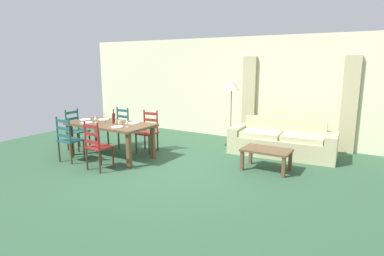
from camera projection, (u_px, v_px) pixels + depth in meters
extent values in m
cube|color=#30563A|center=(157.00, 168.00, 6.37)|extent=(9.60, 9.60, 0.02)
cube|color=beige|center=(228.00, 88.00, 8.87)|extent=(9.60, 0.16, 2.70)
cube|color=tan|center=(249.00, 99.00, 8.47)|extent=(0.35, 0.08, 2.20)
cube|color=tan|center=(349.00, 105.00, 7.26)|extent=(0.35, 0.08, 2.20)
cube|color=brown|center=(110.00, 124.00, 6.99)|extent=(1.90, 0.96, 0.05)
cube|color=brown|center=(71.00, 140.00, 7.18)|extent=(0.08, 0.08, 0.70)
cube|color=brown|center=(129.00, 151.00, 6.32)|extent=(0.08, 0.08, 0.70)
cube|color=brown|center=(97.00, 134.00, 7.81)|extent=(0.08, 0.08, 0.70)
cube|color=brown|center=(153.00, 142.00, 6.95)|extent=(0.08, 0.08, 0.70)
cube|color=#225252|center=(71.00, 140.00, 6.73)|extent=(0.44, 0.42, 0.03)
cylinder|color=#483420|center=(72.00, 148.00, 7.01)|extent=(0.04, 0.04, 0.43)
cylinder|color=#483420|center=(84.00, 150.00, 6.84)|extent=(0.04, 0.04, 0.43)
cylinder|color=#483420|center=(59.00, 152.00, 6.72)|extent=(0.04, 0.04, 0.43)
cylinder|color=#483420|center=(71.00, 154.00, 6.55)|extent=(0.04, 0.04, 0.43)
cylinder|color=#225252|center=(57.00, 129.00, 6.62)|extent=(0.04, 0.04, 0.50)
cylinder|color=#225252|center=(69.00, 130.00, 6.45)|extent=(0.04, 0.04, 0.50)
cube|color=#225252|center=(64.00, 136.00, 6.56)|extent=(0.38, 0.04, 0.06)
cube|color=#225252|center=(63.00, 128.00, 6.53)|extent=(0.38, 0.04, 0.06)
cube|color=#225252|center=(63.00, 121.00, 6.50)|extent=(0.38, 0.04, 0.06)
cube|color=maroon|center=(99.00, 147.00, 6.21)|extent=(0.43, 0.42, 0.03)
cylinder|color=#483420|center=(101.00, 155.00, 6.49)|extent=(0.04, 0.04, 0.43)
cylinder|color=#483420|center=(113.00, 158.00, 6.30)|extent=(0.04, 0.04, 0.43)
cylinder|color=#483420|center=(87.00, 159.00, 6.21)|extent=(0.04, 0.04, 0.43)
cylinder|color=#483420|center=(100.00, 162.00, 6.02)|extent=(0.04, 0.04, 0.43)
cylinder|color=maroon|center=(85.00, 134.00, 6.11)|extent=(0.04, 0.04, 0.50)
cylinder|color=maroon|center=(98.00, 136.00, 5.92)|extent=(0.04, 0.04, 0.50)
cube|color=maroon|center=(92.00, 142.00, 6.04)|extent=(0.38, 0.04, 0.06)
cube|color=maroon|center=(91.00, 134.00, 6.01)|extent=(0.38, 0.04, 0.06)
cube|color=maroon|center=(91.00, 126.00, 5.98)|extent=(0.38, 0.04, 0.06)
cube|color=#234F4F|center=(118.00, 129.00, 7.88)|extent=(0.43, 0.41, 0.03)
cylinder|color=#483420|center=(119.00, 140.00, 7.69)|extent=(0.04, 0.04, 0.43)
cylinder|color=#483420|center=(108.00, 138.00, 7.88)|extent=(0.04, 0.04, 0.43)
cylinder|color=#483420|center=(129.00, 138.00, 7.97)|extent=(0.04, 0.04, 0.43)
cylinder|color=#483420|center=(118.00, 136.00, 8.16)|extent=(0.04, 0.04, 0.43)
cylinder|color=#234F4F|center=(128.00, 118.00, 7.87)|extent=(0.04, 0.04, 0.50)
cylinder|color=#234F4F|center=(117.00, 117.00, 8.06)|extent=(0.04, 0.04, 0.50)
cube|color=#234F4F|center=(123.00, 122.00, 8.00)|extent=(0.38, 0.03, 0.06)
cube|color=#234F4F|center=(123.00, 117.00, 7.96)|extent=(0.38, 0.03, 0.06)
cube|color=#234F4F|center=(122.00, 111.00, 7.93)|extent=(0.38, 0.03, 0.06)
cube|color=maroon|center=(147.00, 133.00, 7.40)|extent=(0.45, 0.43, 0.03)
cylinder|color=#483420|center=(149.00, 146.00, 7.22)|extent=(0.04, 0.04, 0.43)
cylinder|color=#483420|center=(136.00, 144.00, 7.38)|extent=(0.04, 0.04, 0.43)
cylinder|color=#483420|center=(158.00, 142.00, 7.51)|extent=(0.04, 0.04, 0.43)
cylinder|color=#483420|center=(145.00, 141.00, 7.67)|extent=(0.04, 0.04, 0.43)
cylinder|color=maroon|center=(157.00, 121.00, 7.41)|extent=(0.04, 0.04, 0.50)
cylinder|color=maroon|center=(144.00, 120.00, 7.58)|extent=(0.04, 0.04, 0.50)
cube|color=maroon|center=(151.00, 126.00, 7.52)|extent=(0.38, 0.05, 0.06)
cube|color=maroon|center=(151.00, 120.00, 7.49)|extent=(0.38, 0.05, 0.06)
cube|color=maroon|center=(150.00, 114.00, 7.46)|extent=(0.38, 0.05, 0.06)
cube|color=#235B4F|center=(78.00, 131.00, 7.64)|extent=(0.43, 0.45, 0.03)
cylinder|color=#483420|center=(90.00, 140.00, 7.76)|extent=(0.04, 0.04, 0.43)
cylinder|color=#483420|center=(78.00, 143.00, 7.45)|extent=(0.04, 0.04, 0.43)
cylinder|color=#483420|center=(79.00, 138.00, 7.91)|extent=(0.04, 0.04, 0.43)
cylinder|color=#483420|center=(68.00, 141.00, 7.60)|extent=(0.04, 0.04, 0.43)
cylinder|color=#235B4F|center=(78.00, 118.00, 7.82)|extent=(0.04, 0.04, 0.50)
cylinder|color=#235B4F|center=(66.00, 121.00, 7.50)|extent=(0.04, 0.04, 0.50)
cube|color=#235B4F|center=(72.00, 125.00, 7.68)|extent=(0.05, 0.38, 0.06)
cube|color=#235B4F|center=(72.00, 119.00, 7.65)|extent=(0.05, 0.38, 0.06)
cube|color=#235B4F|center=(72.00, 112.00, 7.62)|extent=(0.05, 0.38, 0.06)
cylinder|color=white|center=(87.00, 123.00, 7.00)|extent=(0.24, 0.24, 0.02)
cube|color=silver|center=(82.00, 122.00, 7.08)|extent=(0.03, 0.17, 0.01)
cylinder|color=white|center=(117.00, 127.00, 6.55)|extent=(0.24, 0.24, 0.02)
cube|color=silver|center=(112.00, 126.00, 6.62)|extent=(0.03, 0.17, 0.01)
cylinder|color=white|center=(104.00, 119.00, 7.42)|extent=(0.24, 0.24, 0.02)
cube|color=silver|center=(99.00, 119.00, 7.50)|extent=(0.02, 0.17, 0.01)
cylinder|color=white|center=(134.00, 123.00, 6.96)|extent=(0.24, 0.24, 0.02)
cube|color=silver|center=(129.00, 123.00, 7.04)|extent=(0.03, 0.17, 0.01)
cylinder|color=white|center=(85.00, 120.00, 7.38)|extent=(0.24, 0.24, 0.02)
cube|color=silver|center=(81.00, 119.00, 7.45)|extent=(0.02, 0.17, 0.01)
cylinder|color=#471919|center=(114.00, 118.00, 6.93)|extent=(0.07, 0.07, 0.22)
cylinder|color=#471919|center=(113.00, 112.00, 6.90)|extent=(0.02, 0.02, 0.08)
cylinder|color=black|center=(113.00, 109.00, 6.89)|extent=(0.03, 0.03, 0.02)
cylinder|color=white|center=(96.00, 123.00, 7.04)|extent=(0.06, 0.06, 0.01)
cylinder|color=white|center=(96.00, 121.00, 7.03)|extent=(0.01, 0.01, 0.07)
cone|color=white|center=(95.00, 117.00, 7.02)|extent=(0.06, 0.06, 0.08)
cylinder|color=white|center=(127.00, 127.00, 6.57)|extent=(0.06, 0.06, 0.01)
cylinder|color=white|center=(127.00, 125.00, 6.56)|extent=(0.01, 0.01, 0.07)
cone|color=white|center=(127.00, 121.00, 6.55)|extent=(0.06, 0.06, 0.08)
cylinder|color=beige|center=(120.00, 122.00, 6.85)|extent=(0.07, 0.07, 0.09)
cylinder|color=#998C66|center=(105.00, 121.00, 7.09)|extent=(0.05, 0.05, 0.04)
cylinder|color=white|center=(105.00, 116.00, 7.06)|extent=(0.02, 0.02, 0.20)
cylinder|color=#998C66|center=(116.00, 123.00, 6.85)|extent=(0.05, 0.05, 0.04)
cylinder|color=white|center=(116.00, 119.00, 6.83)|extent=(0.02, 0.02, 0.15)
cube|color=#C2BB8A|center=(281.00, 147.00, 7.18)|extent=(1.86, 0.94, 0.40)
cube|color=#C2BB8A|center=(284.00, 135.00, 7.40)|extent=(1.81, 0.34, 0.80)
cube|color=#C2BB8A|center=(331.00, 148.00, 6.72)|extent=(0.30, 0.82, 0.58)
cube|color=#C2BB8A|center=(238.00, 138.00, 7.61)|extent=(0.30, 0.82, 0.58)
cube|color=beige|center=(303.00, 138.00, 6.89)|extent=(0.91, 0.71, 0.12)
cube|color=beige|center=(261.00, 134.00, 7.28)|extent=(0.91, 0.71, 0.12)
cube|color=brown|center=(267.00, 150.00, 6.16)|extent=(0.90, 0.56, 0.04)
cube|color=brown|center=(242.00, 161.00, 6.21)|extent=(0.06, 0.06, 0.38)
cube|color=brown|center=(284.00, 167.00, 5.80)|extent=(0.06, 0.06, 0.38)
cube|color=brown|center=(251.00, 155.00, 6.59)|extent=(0.06, 0.06, 0.38)
cube|color=brown|center=(290.00, 161.00, 6.19)|extent=(0.06, 0.06, 0.38)
cylinder|color=#332D28|center=(230.00, 145.00, 8.11)|extent=(0.28, 0.28, 0.03)
cylinder|color=gray|center=(231.00, 118.00, 7.97)|extent=(0.03, 0.03, 1.35)
cone|color=beige|center=(232.00, 85.00, 7.81)|extent=(0.40, 0.40, 0.26)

